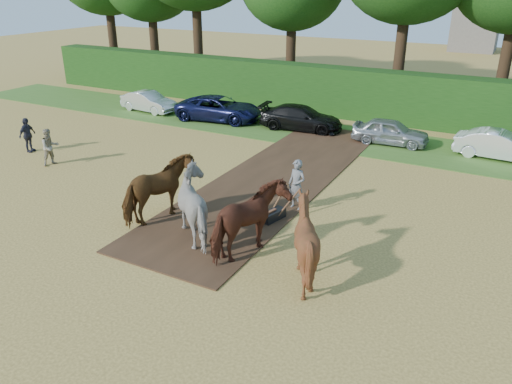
{
  "coord_description": "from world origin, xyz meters",
  "views": [
    {
      "loc": [
        10.25,
        -11.26,
        8.07
      ],
      "look_at": [
        2.95,
        2.36,
        1.4
      ],
      "focal_mm": 35.0,
      "sensor_mm": 36.0,
      "label": 1
    }
  ],
  "objects_px": {
    "spectator_near": "(50,147)",
    "spectator_far": "(27,135)",
    "plough_team": "(227,213)",
    "parked_cars": "(285,117)"
  },
  "relations": [
    {
      "from": "spectator_near",
      "to": "plough_team",
      "type": "xyz_separation_m",
      "value": [
        11.17,
        -2.65,
        0.3
      ]
    },
    {
      "from": "spectator_near",
      "to": "parked_cars",
      "type": "relative_size",
      "value": 0.07
    },
    {
      "from": "parked_cars",
      "to": "spectator_near",
      "type": "bearing_deg",
      "value": -123.73
    },
    {
      "from": "plough_team",
      "to": "parked_cars",
      "type": "xyz_separation_m",
      "value": [
        -4.12,
        13.2,
        -0.47
      ]
    },
    {
      "from": "spectator_near",
      "to": "parked_cars",
      "type": "xyz_separation_m",
      "value": [
        7.05,
        10.56,
        -0.17
      ]
    },
    {
      "from": "spectator_near",
      "to": "plough_team",
      "type": "bearing_deg",
      "value": -86.03
    },
    {
      "from": "spectator_far",
      "to": "parked_cars",
      "type": "distance_m",
      "value": 13.67
    },
    {
      "from": "spectator_near",
      "to": "spectator_far",
      "type": "bearing_deg",
      "value": 89.71
    },
    {
      "from": "spectator_near",
      "to": "spectator_far",
      "type": "relative_size",
      "value": 1.0
    },
    {
      "from": "spectator_near",
      "to": "spectator_far",
      "type": "height_order",
      "value": "spectator_far"
    }
  ]
}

